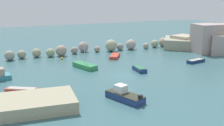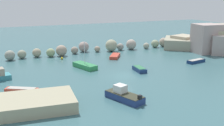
% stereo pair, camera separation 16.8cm
% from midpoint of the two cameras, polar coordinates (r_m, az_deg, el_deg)
% --- Properties ---
extents(cove_water, '(160.00, 160.00, 0.00)m').
position_cam_midpoint_polar(cove_water, '(42.85, 2.65, -2.71)').
color(cove_water, '#3A6369').
rests_on(cove_water, ground).
extents(cliff_headland_right, '(18.73, 18.65, 6.35)m').
position_cam_midpoint_polar(cliff_headland_right, '(66.48, 20.55, 4.42)').
color(cliff_headland_right, '#AEA38A').
rests_on(cliff_headland_right, ground).
extents(rock_breakwater, '(38.17, 4.61, 2.70)m').
position_cam_midpoint_polar(rock_breakwater, '(60.61, -2.92, 3.31)').
color(rock_breakwater, gray).
rests_on(rock_breakwater, ground).
extents(stone_dock, '(8.77, 6.62, 1.38)m').
position_cam_midpoint_polar(stone_dock, '(31.59, -15.40, -8.12)').
color(stone_dock, tan).
rests_on(stone_dock, ground).
extents(channel_buoy, '(0.48, 0.48, 0.48)m').
position_cam_midpoint_polar(channel_buoy, '(54.57, -10.45, 1.00)').
color(channel_buoy, gold).
rests_on(channel_buoy, cove_water).
extents(moored_boat_0, '(3.29, 5.36, 4.79)m').
position_cam_midpoint_polar(moored_boat_0, '(47.41, -5.66, -0.59)').
color(moored_boat_0, '#2F884C').
rests_on(moored_boat_0, cove_water).
extents(moored_boat_2, '(3.67, 4.42, 0.60)m').
position_cam_midpoint_polar(moored_boat_2, '(55.28, 0.71, 1.46)').
color(moored_boat_2, '#BD3E2F').
rests_on(moored_boat_2, cove_water).
extents(moored_boat_3, '(4.10, 1.90, 0.60)m').
position_cam_midpoint_polar(moored_boat_3, '(53.52, 17.43, 0.40)').
color(moored_boat_3, navy).
rests_on(moored_boat_3, cove_water).
extents(moored_boat_4, '(3.51, 5.39, 1.80)m').
position_cam_midpoint_polar(moored_boat_4, '(32.92, 2.66, -6.88)').
color(moored_boat_4, navy).
rests_on(moored_boat_4, cove_water).
extents(moored_boat_5, '(1.58, 3.29, 0.72)m').
position_cam_midpoint_polar(moored_boat_5, '(45.46, 5.92, -1.32)').
color(moored_boat_5, navy).
rests_on(moored_boat_5, cove_water).
extents(moored_boat_6, '(4.26, 3.17, 0.71)m').
position_cam_midpoint_polar(moored_boat_6, '(37.17, -18.41, -5.53)').
color(moored_boat_6, '#CC402D').
rests_on(moored_boat_6, cove_water).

